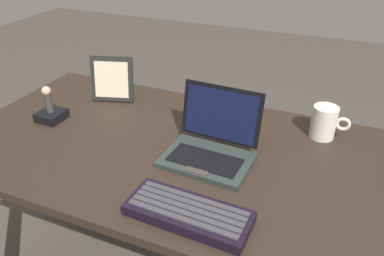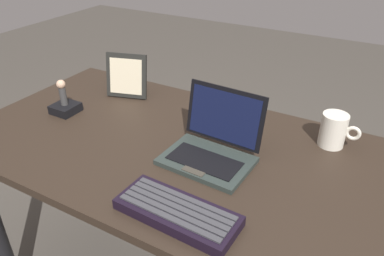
{
  "view_description": "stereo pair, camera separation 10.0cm",
  "coord_description": "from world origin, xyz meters",
  "px_view_note": "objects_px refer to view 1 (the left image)",
  "views": [
    {
      "loc": [
        0.37,
        -0.85,
        1.37
      ],
      "look_at": [
        0.03,
        -0.05,
        0.87
      ],
      "focal_mm": 34.99,
      "sensor_mm": 36.0,
      "label": 1
    },
    {
      "loc": [
        0.46,
        -0.8,
        1.37
      ],
      "look_at": [
        0.03,
        -0.05,
        0.87
      ],
      "focal_mm": 34.99,
      "sensor_mm": 36.0,
      "label": 2
    }
  ],
  "objects_px": {
    "photo_frame": "(112,79)",
    "figurine": "(48,98)",
    "figurine_stand": "(52,116)",
    "coffee_mug": "(324,122)",
    "external_keyboard": "(188,213)",
    "laptop_front": "(211,145)"
  },
  "relations": [
    {
      "from": "photo_frame",
      "to": "figurine",
      "type": "xyz_separation_m",
      "value": [
        -0.11,
        -0.21,
        -0.0
      ]
    },
    {
      "from": "figurine",
      "to": "photo_frame",
      "type": "bearing_deg",
      "value": 62.6
    },
    {
      "from": "figurine_stand",
      "to": "coffee_mug",
      "type": "xyz_separation_m",
      "value": [
        0.86,
        0.24,
        0.04
      ]
    },
    {
      "from": "external_keyboard",
      "to": "laptop_front",
      "type": "bearing_deg",
      "value": 98.55
    },
    {
      "from": "figurine_stand",
      "to": "coffee_mug",
      "type": "relative_size",
      "value": 0.72
    },
    {
      "from": "figurine_stand",
      "to": "coffee_mug",
      "type": "height_order",
      "value": "coffee_mug"
    },
    {
      "from": "photo_frame",
      "to": "coffee_mug",
      "type": "xyz_separation_m",
      "value": [
        0.75,
        0.03,
        -0.03
      ]
    },
    {
      "from": "figurine_stand",
      "to": "figurine",
      "type": "bearing_deg",
      "value": 0.0
    },
    {
      "from": "laptop_front",
      "to": "figurine",
      "type": "bearing_deg",
      "value": -179.91
    },
    {
      "from": "figurine",
      "to": "laptop_front",
      "type": "bearing_deg",
      "value": 0.09
    },
    {
      "from": "external_keyboard",
      "to": "figurine_stand",
      "type": "height_order",
      "value": "external_keyboard"
    },
    {
      "from": "external_keyboard",
      "to": "figurine_stand",
      "type": "bearing_deg",
      "value": 157.74
    },
    {
      "from": "figurine_stand",
      "to": "photo_frame",
      "type": "bearing_deg",
      "value": 62.6
    },
    {
      "from": "laptop_front",
      "to": "figurine",
      "type": "height_order",
      "value": "laptop_front"
    },
    {
      "from": "external_keyboard",
      "to": "figurine",
      "type": "bearing_deg",
      "value": 157.74
    },
    {
      "from": "laptop_front",
      "to": "figurine_stand",
      "type": "height_order",
      "value": "laptop_front"
    },
    {
      "from": "laptop_front",
      "to": "photo_frame",
      "type": "bearing_deg",
      "value": 155.53
    },
    {
      "from": "external_keyboard",
      "to": "photo_frame",
      "type": "distance_m",
      "value": 0.69
    },
    {
      "from": "figurine",
      "to": "coffee_mug",
      "type": "height_order",
      "value": "figurine"
    },
    {
      "from": "figurine_stand",
      "to": "figurine",
      "type": "distance_m",
      "value": 0.07
    },
    {
      "from": "external_keyboard",
      "to": "coffee_mug",
      "type": "xyz_separation_m",
      "value": [
        0.25,
        0.49,
        0.04
      ]
    },
    {
      "from": "laptop_front",
      "to": "figurine",
      "type": "relative_size",
      "value": 2.76
    }
  ]
}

